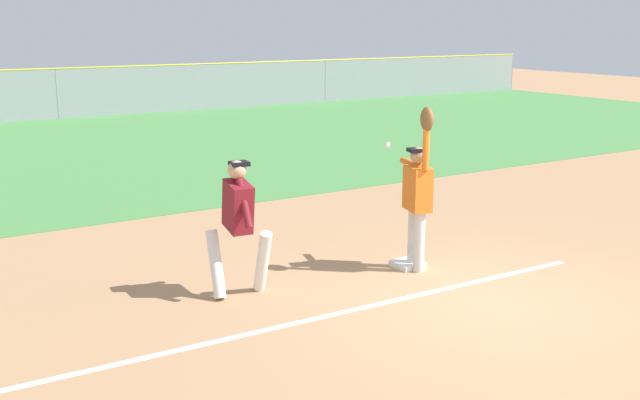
{
  "coord_description": "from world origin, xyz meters",
  "views": [
    {
      "loc": [
        -6.37,
        -6.24,
        3.35
      ],
      "look_at": [
        -1.18,
        2.02,
        1.05
      ],
      "focal_mm": 42.48,
      "sensor_mm": 36.0,
      "label": 1
    }
  ],
  "objects_px": {
    "fielder": "(418,191)",
    "baseball": "(388,145)",
    "first_base": "(408,264)",
    "runner": "(238,218)",
    "parked_car_tan": "(221,82)",
    "parked_car_black": "(119,86)"
  },
  "relations": [
    {
      "from": "first_base",
      "to": "parked_car_black",
      "type": "bearing_deg",
      "value": 81.56
    },
    {
      "from": "baseball",
      "to": "parked_car_tan",
      "type": "height_order",
      "value": "baseball"
    },
    {
      "from": "fielder",
      "to": "runner",
      "type": "distance_m",
      "value": 2.54
    },
    {
      "from": "baseball",
      "to": "parked_car_tan",
      "type": "xyz_separation_m",
      "value": [
        8.72,
        24.07,
        -1.1
      ]
    },
    {
      "from": "fielder",
      "to": "parked_car_black",
      "type": "xyz_separation_m",
      "value": [
        3.57,
        24.36,
        -0.45
      ]
    },
    {
      "from": "baseball",
      "to": "parked_car_tan",
      "type": "distance_m",
      "value": 25.62
    },
    {
      "from": "fielder",
      "to": "parked_car_black",
      "type": "relative_size",
      "value": 0.51
    },
    {
      "from": "runner",
      "to": "parked_car_black",
      "type": "bearing_deg",
      "value": 81.84
    },
    {
      "from": "parked_car_black",
      "to": "parked_car_tan",
      "type": "height_order",
      "value": "same"
    },
    {
      "from": "runner",
      "to": "fielder",
      "type": "bearing_deg",
      "value": -3.0
    },
    {
      "from": "first_base",
      "to": "parked_car_tan",
      "type": "bearing_deg",
      "value": 70.94
    },
    {
      "from": "first_base",
      "to": "runner",
      "type": "bearing_deg",
      "value": 174.52
    },
    {
      "from": "first_base",
      "to": "runner",
      "type": "xyz_separation_m",
      "value": [
        -2.49,
        0.24,
        0.96
      ]
    },
    {
      "from": "fielder",
      "to": "baseball",
      "type": "distance_m",
      "value": 0.8
    },
    {
      "from": "first_base",
      "to": "fielder",
      "type": "relative_size",
      "value": 0.17
    },
    {
      "from": "runner",
      "to": "parked_car_tan",
      "type": "bearing_deg",
      "value": 71.69
    },
    {
      "from": "first_base",
      "to": "baseball",
      "type": "xyz_separation_m",
      "value": [
        -0.42,
        -0.04,
        1.73
      ]
    },
    {
      "from": "parked_car_black",
      "to": "baseball",
      "type": "bearing_deg",
      "value": -103.03
    },
    {
      "from": "first_base",
      "to": "baseball",
      "type": "height_order",
      "value": "baseball"
    },
    {
      "from": "first_base",
      "to": "parked_car_tan",
      "type": "xyz_separation_m",
      "value": [
        8.3,
        24.02,
        0.63
      ]
    },
    {
      "from": "parked_car_tan",
      "to": "runner",
      "type": "bearing_deg",
      "value": -111.93
    },
    {
      "from": "runner",
      "to": "parked_car_tan",
      "type": "xyz_separation_m",
      "value": [
        10.79,
        23.79,
        -0.32
      ]
    }
  ]
}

